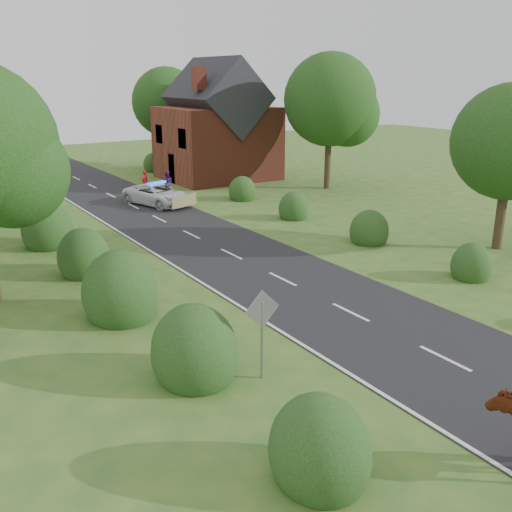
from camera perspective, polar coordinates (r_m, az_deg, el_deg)
ground at (r=17.53m, az=18.36°, el=-9.75°), size 120.00×120.00×0.00m
road at (r=28.51m, az=-5.57°, el=1.68°), size 6.00×70.00×0.02m
road_markings at (r=26.04m, az=-6.55°, el=0.14°), size 4.96×70.00×0.01m
hedgerow_left at (r=23.01m, az=-16.17°, el=-0.93°), size 2.75×50.41×3.00m
hedgerow_right at (r=29.05m, az=9.58°, el=2.93°), size 2.10×45.78×2.10m
tree_right_b at (r=41.23m, az=7.86°, el=14.87°), size 6.56×6.40×9.40m
tree_right_c at (r=52.08m, az=-8.57°, el=14.72°), size 6.15×6.00×8.58m
road_sign at (r=14.98m, az=0.62°, el=-6.56°), size 1.06×0.08×2.53m
house at (r=45.31m, az=-3.92°, el=12.49°), size 8.00×7.40×9.17m
police_van at (r=36.43m, az=-9.82°, el=6.07°), size 3.52×5.24×1.48m
pedestrian_red at (r=40.20m, az=-11.06°, el=7.28°), size 0.68×0.55×1.62m
pedestrian_purple at (r=39.61m, az=-8.87°, el=7.22°), size 0.97×0.91×1.59m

